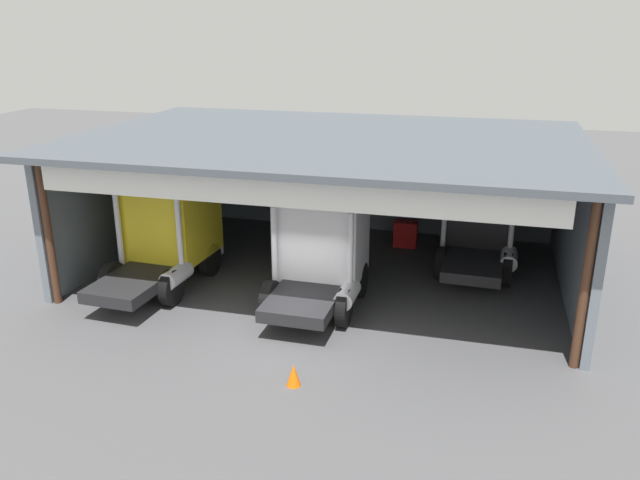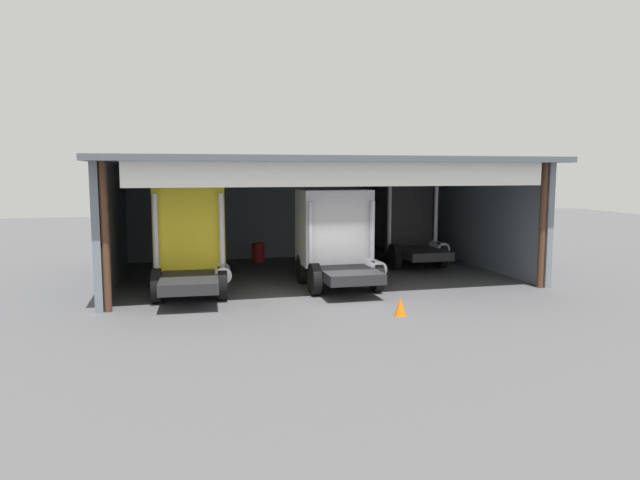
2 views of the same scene
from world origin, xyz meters
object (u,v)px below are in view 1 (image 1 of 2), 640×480
(truck_yellow_right_bay, at_px, (168,224))
(oil_drum, at_px, (314,222))
(truck_white_left_bay, at_px, (321,244))
(truck_black_yard_outside, at_px, (480,215))
(tool_cart, at_px, (406,234))
(traffic_cone, at_px, (294,375))

(truck_yellow_right_bay, xyz_separation_m, oil_drum, (3.33, 6.20, -1.54))
(truck_white_left_bay, height_order, truck_black_yard_outside, truck_black_yard_outside)
(truck_black_yard_outside, relative_size, tool_cart, 4.94)
(traffic_cone, bearing_deg, tool_cart, 83.32)
(truck_yellow_right_bay, height_order, truck_black_yard_outside, truck_yellow_right_bay)
(traffic_cone, bearing_deg, oil_drum, 102.96)
(truck_black_yard_outside, xyz_separation_m, tool_cart, (-2.75, 1.48, -1.40))
(truck_black_yard_outside, bearing_deg, truck_white_left_bay, -135.06)
(truck_black_yard_outside, bearing_deg, tool_cart, 153.39)
(truck_white_left_bay, relative_size, oil_drum, 5.10)
(truck_black_yard_outside, bearing_deg, truck_yellow_right_bay, -156.36)
(truck_white_left_bay, bearing_deg, oil_drum, 107.83)
(truck_yellow_right_bay, xyz_separation_m, truck_black_yard_outside, (9.99, 4.02, -0.09))
(tool_cart, xyz_separation_m, traffic_cone, (-1.26, -10.79, -0.22))
(truck_black_yard_outside, height_order, traffic_cone, truck_black_yard_outside)
(truck_black_yard_outside, distance_m, oil_drum, 7.16)
(truck_white_left_bay, height_order, oil_drum, truck_white_left_bay)
(truck_yellow_right_bay, relative_size, tool_cart, 5.47)
(truck_white_left_bay, relative_size, traffic_cone, 8.11)
(truck_yellow_right_bay, height_order, tool_cart, truck_yellow_right_bay)
(tool_cart, distance_m, traffic_cone, 10.86)
(oil_drum, bearing_deg, traffic_cone, -77.04)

